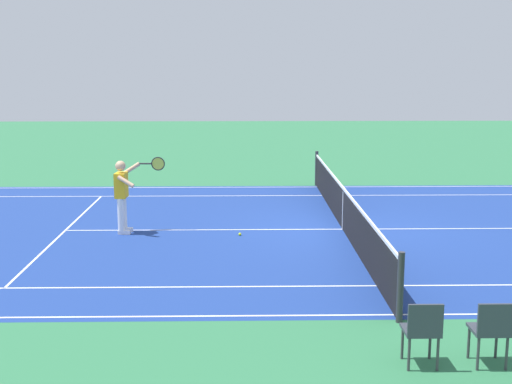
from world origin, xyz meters
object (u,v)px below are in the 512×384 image
tennis_player_near (123,193)px  spectator_chair_6 (491,328)px  spectator_chair_7 (422,329)px  tennis_net (343,208)px  tennis_ball (240,234)px

tennis_player_near → spectator_chair_6: 9.17m
spectator_chair_6 → spectator_chair_7: bearing=0.0°
tennis_player_near → tennis_net: bearing=-177.3°
tennis_player_near → spectator_chair_7: (-4.93, 7.10, -0.41)m
tennis_ball → spectator_chair_6: spectator_chair_6 is taller
tennis_player_near → tennis_ball: tennis_player_near is taller
tennis_net → spectator_chair_7: (0.07, 7.34, 0.03)m
spectator_chair_6 → tennis_net: bearing=-83.8°
tennis_ball → spectator_chair_7: size_ratio=0.08×
tennis_ball → spectator_chair_7: (-2.31, 6.79, 0.49)m
tennis_player_near → spectator_chair_7: bearing=124.8°
spectator_chair_7 → tennis_ball: bearing=-71.2°
tennis_net → tennis_ball: tennis_net is taller
tennis_player_near → spectator_chair_6: (-5.80, 7.10, -0.41)m
spectator_chair_6 → tennis_ball: bearing=-64.9°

